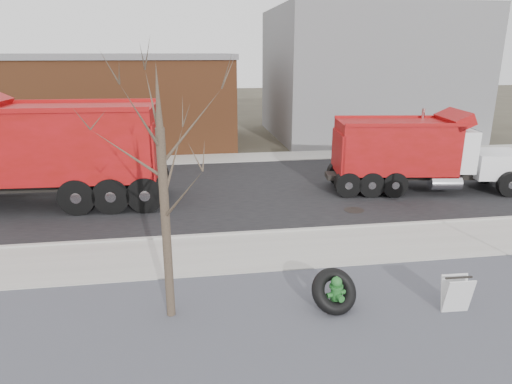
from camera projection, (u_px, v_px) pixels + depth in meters
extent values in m
plane|color=#383328|center=(291.00, 254.00, 12.59)|extent=(120.00, 120.00, 0.00)
cube|color=slate|center=(330.00, 326.00, 9.27)|extent=(60.00, 5.00, 0.03)
cube|color=#9E9B93|center=(289.00, 250.00, 12.81)|extent=(60.00, 2.50, 0.06)
cube|color=#9E9B93|center=(280.00, 232.00, 14.03)|extent=(60.00, 0.15, 0.11)
cube|color=black|center=(257.00, 189.00, 18.53)|extent=(60.00, 9.40, 0.02)
cube|color=#9E9B93|center=(240.00, 158.00, 23.91)|extent=(60.00, 2.00, 0.06)
cube|color=slate|center=(366.00, 73.00, 29.71)|extent=(12.00, 10.00, 8.00)
cube|color=brown|center=(59.00, 103.00, 26.47)|extent=(20.00, 8.00, 5.00)
cube|color=slate|center=(53.00, 55.00, 25.68)|extent=(20.20, 8.20, 0.30)
cylinder|color=#382D23|center=(166.00, 228.00, 9.08)|extent=(0.18, 0.18, 4.00)
cone|color=#382D23|center=(158.00, 95.00, 8.31)|extent=(0.14, 0.14, 1.20)
cylinder|color=#296E2A|center=(335.00, 310.00, 9.84)|extent=(0.43, 0.43, 0.06)
cylinder|color=#296E2A|center=(336.00, 297.00, 9.75)|extent=(0.23, 0.23, 0.59)
cylinder|color=#296E2A|center=(336.00, 286.00, 9.67)|extent=(0.29, 0.29, 0.05)
sphere|color=#296E2A|center=(337.00, 282.00, 9.64)|extent=(0.24, 0.24, 0.24)
cylinder|color=#296E2A|center=(337.00, 278.00, 9.62)|extent=(0.05, 0.05, 0.06)
cylinder|color=#296E2A|center=(329.00, 295.00, 9.66)|extent=(0.14, 0.14, 0.11)
cylinder|color=#296E2A|center=(342.00, 292.00, 9.79)|extent=(0.14, 0.14, 0.11)
cylinder|color=#296E2A|center=(340.00, 298.00, 9.59)|extent=(0.17, 0.15, 0.15)
torus|color=black|center=(334.00, 291.00, 9.76)|extent=(1.16, 1.03, 0.97)
cube|color=silver|center=(459.00, 297.00, 9.57)|extent=(0.60, 0.22, 0.81)
cube|color=silver|center=(454.00, 293.00, 9.74)|extent=(0.60, 0.22, 0.81)
cube|color=black|center=(459.00, 278.00, 9.54)|extent=(0.59, 0.06, 0.04)
cube|color=black|center=(421.00, 176.00, 18.25)|extent=(7.64, 1.81, 0.20)
cube|color=white|center=(494.00, 164.00, 18.15)|extent=(2.18, 1.99, 0.98)
cube|color=white|center=(449.00, 148.00, 17.94)|extent=(1.69, 2.22, 1.60)
cube|color=black|center=(469.00, 137.00, 17.82)|extent=(0.29, 1.77, 0.71)
cube|color=#A00D13|center=(395.00, 146.00, 17.89)|extent=(4.70, 2.72, 1.96)
cylinder|color=silver|center=(421.00, 135.00, 18.62)|extent=(0.14, 0.14, 2.13)
cylinder|color=black|center=(485.00, 172.00, 19.24)|extent=(1.01, 0.40, 0.98)
cylinder|color=black|center=(510.00, 184.00, 17.41)|extent=(1.01, 0.40, 0.98)
cylinder|color=black|center=(360.00, 173.00, 19.07)|extent=(1.01, 0.40, 0.98)
cylinder|color=black|center=(371.00, 184.00, 17.44)|extent=(1.01, 0.40, 0.98)
cube|color=black|center=(37.00, 185.00, 16.41)|extent=(9.33, 1.40, 0.25)
cube|color=#A00D13|center=(74.00, 142.00, 16.11)|extent=(5.80, 2.97, 2.50)
cylinder|color=black|center=(112.00, 195.00, 15.70)|extent=(1.26, 0.40, 1.25)
cylinder|color=black|center=(123.00, 178.00, 17.77)|extent=(1.26, 0.40, 1.25)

